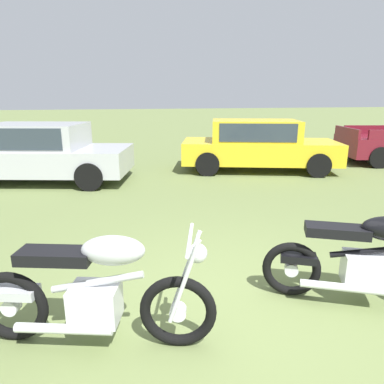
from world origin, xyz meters
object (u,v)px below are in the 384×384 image
Objects in this scene: motorcycle_black at (366,260)px; car_silver at (40,150)px; motorcycle_silver at (95,292)px; car_yellow at (257,143)px.

car_silver reaches higher than motorcycle_black.
car_silver is (-4.01, 6.52, 0.32)m from motorcycle_black.
motorcycle_silver is 7.79m from car_yellow.
motorcycle_silver is at bearing -106.23° from car_yellow.
car_silver is at bearing 148.07° from motorcycle_black.
motorcycle_silver is 1.12× the size of motorcycle_black.
car_yellow reaches higher than motorcycle_silver.
car_yellow is (1.75, 6.48, 0.32)m from motorcycle_black.
motorcycle_black is at bearing -87.20° from car_yellow.
motorcycle_silver and motorcycle_black have the same top height.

